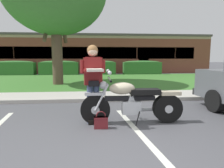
% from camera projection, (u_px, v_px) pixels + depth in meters
% --- Properties ---
extents(ground_plane, '(140.00, 140.00, 0.00)m').
position_uv_depth(ground_plane, '(112.00, 153.00, 2.90)').
color(ground_plane, '#4C4C51').
extents(curb_strip, '(60.00, 0.20, 0.12)m').
position_uv_depth(curb_strip, '(103.00, 100.00, 6.37)').
color(curb_strip, '#B7B2A8').
rests_on(curb_strip, ground).
extents(concrete_walk, '(60.00, 1.50, 0.08)m').
position_uv_depth(concrete_walk, '(102.00, 96.00, 7.22)').
color(concrete_walk, '#B7B2A8').
rests_on(concrete_walk, ground).
extents(grass_lawn, '(60.00, 9.00, 0.06)m').
position_uv_depth(grass_lawn, '(99.00, 80.00, 12.40)').
color(grass_lawn, '#3D752D').
rests_on(grass_lawn, ground).
extents(stall_stripe_1, '(0.66, 4.38, 0.01)m').
position_uv_depth(stall_stripe_1, '(151.00, 145.00, 3.15)').
color(stall_stripe_1, silver).
rests_on(stall_stripe_1, ground).
extents(motorcycle, '(2.24, 0.82, 1.18)m').
position_uv_depth(motorcycle, '(136.00, 102.00, 4.22)').
color(motorcycle, black).
rests_on(motorcycle, ground).
extents(rider_person, '(0.53, 0.61, 1.70)m').
position_uv_depth(rider_person, '(93.00, 78.00, 4.13)').
color(rider_person, black).
rests_on(rider_person, ground).
extents(handbag, '(0.28, 0.13, 0.36)m').
position_uv_depth(handbag, '(101.00, 121.00, 3.92)').
color(handbag, maroon).
rests_on(handbag, ground).
extents(hedge_left, '(3.21, 0.90, 1.24)m').
position_uv_depth(hedge_left, '(15.00, 68.00, 16.16)').
color(hedge_left, '#336B2D').
rests_on(hedge_left, ground).
extents(hedge_center_left, '(3.25, 0.90, 1.24)m').
position_uv_depth(hedge_center_left, '(59.00, 68.00, 16.47)').
color(hedge_center_left, '#336B2D').
rests_on(hedge_center_left, ground).
extents(hedge_center_right, '(2.46, 0.90, 1.24)m').
position_uv_depth(hedge_center_right, '(101.00, 67.00, 16.77)').
color(hedge_center_right, '#336B2D').
rests_on(hedge_center_right, ground).
extents(hedge_right, '(3.33, 0.90, 1.24)m').
position_uv_depth(hedge_right, '(142.00, 67.00, 17.08)').
color(hedge_right, '#336B2D').
rests_on(hedge_right, ground).
extents(brick_building, '(22.30, 11.14, 3.73)m').
position_uv_depth(brick_building, '(97.00, 55.00, 23.38)').
color(brick_building, brown).
rests_on(brick_building, ground).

